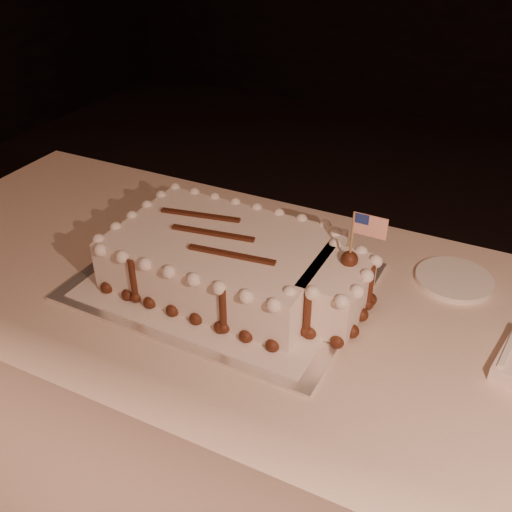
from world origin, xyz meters
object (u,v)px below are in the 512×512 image
at_px(sheet_cake, 236,262).
at_px(side_plate, 454,279).
at_px(banquet_table, 359,450).
at_px(cake_board, 223,281).

xyz_separation_m(sheet_cake, side_plate, (0.42, 0.23, -0.06)).
relative_size(sheet_cake, side_plate, 3.45).
bearing_deg(sheet_cake, banquet_table, 0.68).
height_order(cake_board, sheet_cake, sheet_cake).
bearing_deg(cake_board, banquet_table, 1.72).
distance_m(banquet_table, cake_board, 0.52).
relative_size(cake_board, sheet_cake, 1.05).
relative_size(cake_board, side_plate, 3.60).
bearing_deg(banquet_table, side_plate, 64.62).
bearing_deg(banquet_table, sheet_cake, -179.32).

